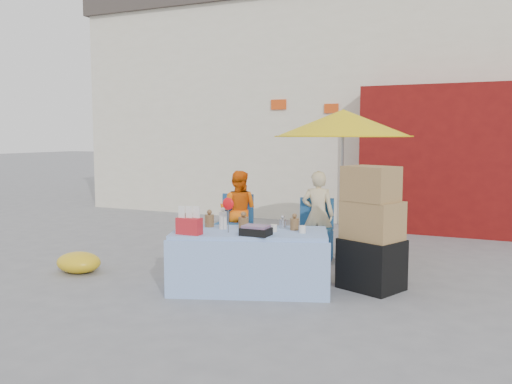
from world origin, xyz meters
The scene contains 10 objects.
ground centered at (0.00, 0.00, 0.00)m, with size 80.00×80.00×0.00m, color slate.
backdrop centered at (0.52, 7.52, 3.10)m, with size 14.00×8.00×7.80m.
market_table centered at (0.41, -0.37, 0.35)m, with size 1.92×1.36×1.06m.
chair_left centered at (-0.63, 1.34, 0.26)m, with size 0.55×0.55×0.85m.
chair_right centered at (0.62, 1.34, 0.26)m, with size 0.55×0.55×0.85m.
vendor_orange centered at (-0.63, 1.47, 0.60)m, with size 0.59×0.46×1.21m, color orange.
vendor_beige centered at (0.62, 1.47, 0.62)m, with size 0.45×0.30×1.24m, color beige.
umbrella centered at (0.92, 1.62, 1.89)m, with size 1.90×1.90×2.09m.
box_stack centered at (1.65, 0.23, 0.64)m, with size 0.78×0.72×1.39m.
tarp_bundle centered at (-1.88, -0.57, 0.13)m, with size 0.59×0.47×0.26m, color gold.
Camera 1 is at (2.94, -5.76, 1.73)m, focal length 38.00 mm.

